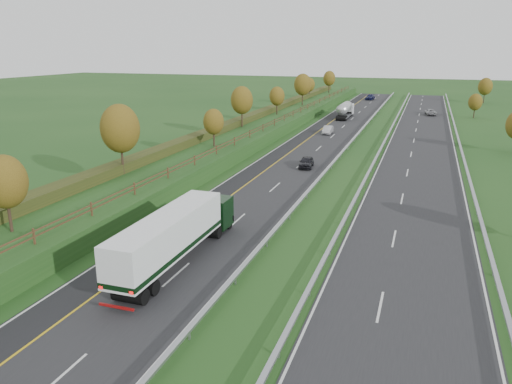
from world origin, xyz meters
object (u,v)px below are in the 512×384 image
(box_lorry, at_px, (176,234))
(road_tanker, at_px, (345,110))
(car_small_far, at_px, (370,97))
(car_silver_mid, at_px, (328,130))
(car_oncoming, at_px, (431,112))
(car_dark_near, at_px, (306,162))

(box_lorry, distance_m, road_tanker, 83.10)
(box_lorry, relative_size, car_small_far, 2.98)
(car_silver_mid, xyz_separation_m, car_oncoming, (17.82, 33.76, -0.02))
(box_lorry, bearing_deg, car_dark_near, 86.57)
(box_lorry, height_order, car_silver_mid, box_lorry)
(car_oncoming, bearing_deg, road_tanker, 25.70)
(road_tanker, xyz_separation_m, car_dark_near, (2.94, -50.12, -1.10))
(car_small_far, bearing_deg, road_tanker, -86.44)
(road_tanker, bearing_deg, car_oncoming, 31.52)
(road_tanker, distance_m, car_oncoming, 21.50)
(car_dark_near, bearing_deg, car_small_far, 85.54)
(box_lorry, relative_size, road_tanker, 1.45)
(car_silver_mid, bearing_deg, car_small_far, 88.48)
(road_tanker, height_order, car_small_far, road_tanker)
(car_silver_mid, relative_size, car_small_far, 0.79)
(car_dark_near, xyz_separation_m, car_silver_mid, (-2.45, 27.59, -0.01))
(road_tanker, bearing_deg, car_silver_mid, -88.77)
(car_dark_near, distance_m, car_small_far, 93.25)
(road_tanker, height_order, car_dark_near, road_tanker)
(car_silver_mid, distance_m, car_small_far, 65.64)
(car_small_far, bearing_deg, car_silver_mid, -85.67)
(box_lorry, distance_m, car_dark_near, 33.07)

